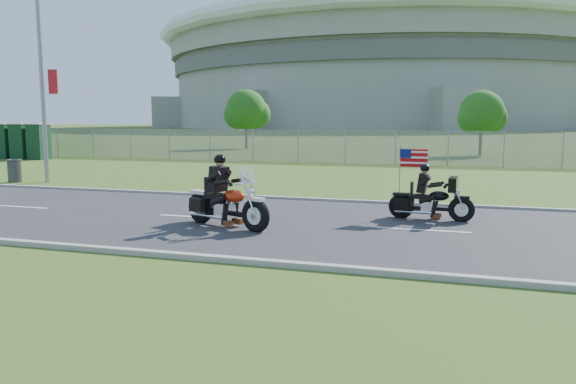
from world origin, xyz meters
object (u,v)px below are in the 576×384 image
(motorcycle_lead, at_px, (226,205))
(porta_toilet_a, at_px, (39,142))
(porta_toilet_b, at_px, (22,142))
(porta_toilet_c, at_px, (5,141))
(motorcycle_follow, at_px, (431,202))
(trash_can, at_px, (14,171))
(streetlight, at_px, (44,47))

(motorcycle_lead, bearing_deg, porta_toilet_a, 161.08)
(porta_toilet_b, height_order, porta_toilet_c, same)
(porta_toilet_b, bearing_deg, porta_toilet_a, 0.00)
(motorcycle_lead, bearing_deg, motorcycle_follow, 48.90)
(trash_can, bearing_deg, porta_toilet_a, 127.26)
(porta_toilet_a, height_order, motorcycle_lead, porta_toilet_a)
(porta_toilet_a, relative_size, porta_toilet_b, 1.00)
(motorcycle_follow, distance_m, trash_can, 17.88)
(porta_toilet_c, distance_m, motorcycle_follow, 32.76)
(motorcycle_follow, height_order, trash_can, motorcycle_follow)
(streetlight, height_order, porta_toilet_b, streetlight)
(streetlight, height_order, porta_toilet_a, streetlight)
(porta_toilet_c, xyz_separation_m, motorcycle_follow, (28.87, -15.48, -0.63))
(porta_toilet_a, xyz_separation_m, motorcycle_follow, (26.07, -15.48, -0.63))
(porta_toilet_c, bearing_deg, porta_toilet_a, 0.00)
(streetlight, bearing_deg, porta_toilet_c, 139.94)
(porta_toilet_b, xyz_separation_m, motorcycle_lead, (22.70, -17.98, -0.57))
(motorcycle_lead, bearing_deg, streetlight, 168.69)
(porta_toilet_c, relative_size, motorcycle_lead, 0.88)
(porta_toilet_a, bearing_deg, porta_toilet_c, 180.00)
(streetlight, distance_m, motorcycle_follow, 17.49)
(porta_toilet_a, bearing_deg, streetlight, -47.09)
(motorcycle_lead, bearing_deg, porta_toilet_b, 162.86)
(porta_toilet_b, bearing_deg, motorcycle_lead, -38.39)
(porta_toilet_b, distance_m, porta_toilet_c, 1.40)
(porta_toilet_b, xyz_separation_m, trash_can, (10.06, -11.39, -0.68))
(streetlight, height_order, porta_toilet_c, streetlight)
(porta_toilet_a, relative_size, porta_toilet_c, 1.00)
(porta_toilet_c, height_order, motorcycle_follow, porta_toilet_c)
(motorcycle_lead, bearing_deg, trash_can, 173.69)
(motorcycle_follow, xyz_separation_m, trash_can, (-17.41, 4.10, -0.04))
(motorcycle_lead, distance_m, trash_can, 14.25)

